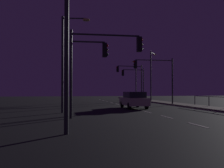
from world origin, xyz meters
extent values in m
plane|color=black|center=(0.00, 17.50, 0.00)|extent=(112.00, 112.00, 0.00)
cube|color=gray|center=(6.79, 17.50, 0.07)|extent=(2.19, 77.00, 0.14)
cube|color=silver|center=(0.00, 9.00, 0.01)|extent=(0.14, 2.00, 0.01)
cube|color=silver|center=(0.00, 13.00, 0.01)|extent=(0.14, 2.00, 0.01)
cube|color=silver|center=(0.00, 17.00, 0.01)|extent=(0.14, 2.00, 0.01)
cube|color=silver|center=(0.00, 21.00, 0.01)|extent=(0.14, 2.00, 0.01)
cube|color=silver|center=(0.00, 25.00, 0.01)|extent=(0.14, 2.00, 0.01)
cube|color=silver|center=(0.00, 29.00, 0.01)|extent=(0.14, 2.00, 0.01)
cube|color=silver|center=(0.00, 33.00, 0.01)|extent=(0.14, 2.00, 0.01)
cube|color=silver|center=(0.00, 37.00, 0.01)|extent=(0.14, 2.00, 0.01)
cube|color=silver|center=(0.00, 41.00, 0.01)|extent=(0.14, 2.00, 0.01)
cube|color=silver|center=(0.00, 45.00, 0.01)|extent=(0.14, 2.00, 0.01)
cube|color=silver|center=(5.45, 22.50, 0.01)|extent=(0.14, 53.00, 0.01)
cube|color=beige|center=(0.08, 21.44, 0.67)|extent=(1.90, 4.43, 0.70)
cube|color=#1E2328|center=(0.09, 21.19, 1.29)|extent=(1.64, 2.49, 0.55)
cylinder|color=black|center=(-0.74, 22.84, 0.32)|extent=(0.23, 0.64, 0.64)
cylinder|color=black|center=(0.86, 22.87, 0.32)|extent=(0.23, 0.64, 0.64)
cylinder|color=black|center=(-0.69, 20.02, 0.32)|extent=(0.23, 0.64, 0.64)
cylinder|color=black|center=(0.91, 20.05, 0.32)|extent=(0.23, 0.64, 0.64)
cylinder|color=#4C4C51|center=(6.39, 38.99, 2.72)|extent=(0.16, 0.16, 5.15)
cylinder|color=#4C4C51|center=(4.65, 38.89, 5.04)|extent=(3.49, 0.32, 0.11)
cube|color=black|center=(2.91, 38.78, 4.52)|extent=(0.30, 0.36, 0.95)
sphere|color=red|center=(2.75, 38.77, 4.82)|extent=(0.20, 0.20, 0.20)
sphere|color=black|center=(2.75, 38.77, 4.52)|extent=(0.20, 0.20, 0.20)
sphere|color=black|center=(2.75, 38.77, 4.22)|extent=(0.20, 0.20, 0.20)
cylinder|color=#2D3033|center=(-6.03, 13.30, 2.71)|extent=(0.16, 0.16, 5.42)
cylinder|color=#2D3033|center=(-3.87, 13.28, 5.17)|extent=(4.31, 0.15, 0.11)
cube|color=black|center=(-1.72, 13.25, 4.65)|extent=(0.28, 0.34, 0.95)
sphere|color=red|center=(-1.57, 13.25, 4.95)|extent=(0.20, 0.20, 0.20)
sphere|color=black|center=(-1.57, 13.25, 4.65)|extent=(0.20, 0.20, 0.20)
sphere|color=black|center=(-1.57, 13.25, 4.35)|extent=(0.20, 0.20, 0.20)
cylinder|color=#2D3033|center=(6.05, 26.30, 2.79)|extent=(0.16, 0.16, 5.31)
cylinder|color=#4C4C51|center=(3.82, 26.31, 5.20)|extent=(4.45, 0.13, 0.11)
cube|color=black|center=(1.60, 26.31, 4.67)|extent=(0.28, 0.34, 0.95)
sphere|color=red|center=(1.44, 26.32, 4.97)|extent=(0.20, 0.20, 0.20)
sphere|color=black|center=(1.44, 26.32, 4.67)|extent=(0.20, 0.20, 0.20)
sphere|color=black|center=(1.44, 26.32, 4.37)|extent=(0.20, 0.20, 0.20)
cylinder|color=#4C4C51|center=(-6.30, 14.51, 2.59)|extent=(0.16, 0.16, 5.18)
cylinder|color=#38383D|center=(-5.04, 14.48, 4.93)|extent=(2.52, 0.17, 0.11)
cube|color=black|center=(-3.78, 14.46, 4.41)|extent=(0.29, 0.35, 0.95)
sphere|color=red|center=(-3.62, 14.45, 4.71)|extent=(0.20, 0.20, 0.20)
sphere|color=black|center=(-3.62, 14.45, 4.41)|extent=(0.20, 0.20, 0.20)
sphere|color=black|center=(-3.62, 14.45, 4.11)|extent=(0.20, 0.20, 0.20)
cylinder|color=#2D3033|center=(6.19, 39.40, 3.02)|extent=(0.16, 0.16, 5.75)
cylinder|color=#2D3033|center=(4.12, 39.09, 5.64)|extent=(4.17, 0.72, 0.11)
cube|color=black|center=(2.04, 38.78, 5.12)|extent=(0.33, 0.38, 0.95)
sphere|color=red|center=(1.89, 38.76, 5.42)|extent=(0.20, 0.20, 0.20)
sphere|color=black|center=(1.89, 38.76, 5.12)|extent=(0.20, 0.20, 0.20)
sphere|color=black|center=(1.89, 38.76, 4.82)|extent=(0.20, 0.20, 0.20)
cylinder|color=#38383D|center=(6.61, 44.36, 3.79)|extent=(0.18, 0.18, 7.29)
cylinder|color=#2D3033|center=(6.60, 45.31, 7.28)|extent=(0.12, 1.90, 0.10)
ellipsoid|color=#F9D172|center=(6.60, 46.26, 7.18)|extent=(0.56, 0.36, 0.24)
cylinder|color=#2D3033|center=(-6.35, 7.40, 3.97)|extent=(0.18, 0.18, 7.94)
cylinder|color=#38383D|center=(6.48, 35.44, 3.88)|extent=(0.18, 0.18, 7.48)
cylinder|color=#2D3033|center=(7.07, 36.25, 7.47)|extent=(1.25, 1.67, 0.10)
ellipsoid|color=#F9D172|center=(7.65, 37.05, 7.37)|extent=(0.56, 0.36, 0.24)
cylinder|color=#2D3033|center=(-6.57, 17.38, 3.68)|extent=(0.18, 0.18, 7.35)
cylinder|color=#38383D|center=(-5.68, 17.26, 7.20)|extent=(1.78, 0.32, 0.10)
ellipsoid|color=#F9D172|center=(-4.79, 17.15, 7.10)|extent=(0.56, 0.36, 0.24)
cylinder|color=#59595E|center=(7.74, 21.23, 0.61)|extent=(0.09, 0.09, 0.95)
cylinder|color=#59595E|center=(7.74, 24.13, 0.61)|extent=(0.09, 0.09, 0.95)
camera|label=1|loc=(-6.44, -3.13, 1.71)|focal=42.78mm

